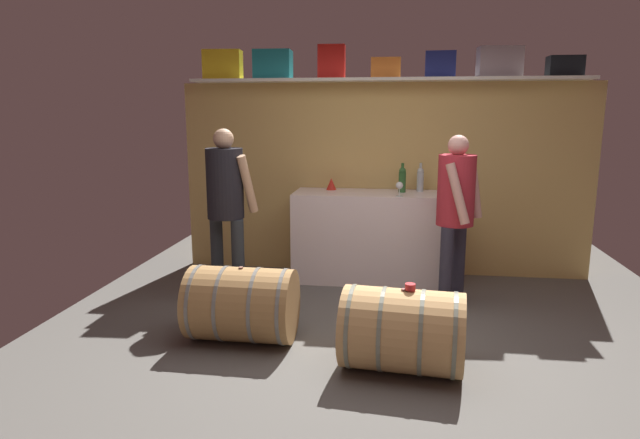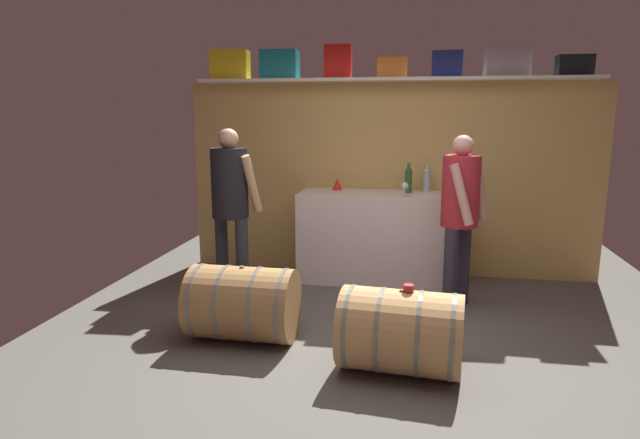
% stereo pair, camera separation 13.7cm
% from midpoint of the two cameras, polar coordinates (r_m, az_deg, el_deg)
% --- Properties ---
extents(ground_plane, '(5.69, 7.72, 0.02)m').
position_cam_midpoint_polar(ground_plane, '(4.71, 4.91, -11.28)').
color(ground_plane, '#585550').
extents(back_wall_panel, '(4.49, 0.10, 2.11)m').
position_cam_midpoint_polar(back_wall_panel, '(6.09, 5.97, 4.22)').
color(back_wall_panel, tan).
rests_on(back_wall_panel, ground).
extents(high_shelf_board, '(4.13, 0.40, 0.03)m').
position_cam_midpoint_polar(high_shelf_board, '(5.91, 6.13, 14.38)').
color(high_shelf_board, white).
rests_on(high_shelf_board, back_wall_panel).
extents(toolcase_yellow, '(0.42, 0.24, 0.31)m').
position_cam_midpoint_polar(toolcase_yellow, '(6.23, -10.82, 15.67)').
color(toolcase_yellow, yellow).
rests_on(toolcase_yellow, high_shelf_board).
extents(toolcase_teal, '(0.40, 0.29, 0.30)m').
position_cam_midpoint_polar(toolcase_teal, '(6.08, -5.63, 15.88)').
color(toolcase_teal, '#187A83').
rests_on(toolcase_teal, high_shelf_board).
extents(toolcase_red, '(0.29, 0.22, 0.34)m').
position_cam_midpoint_polar(toolcase_red, '(5.97, 0.55, 16.22)').
color(toolcase_red, red).
rests_on(toolcase_red, high_shelf_board).
extents(toolcase_orange, '(0.31, 0.25, 0.20)m').
position_cam_midpoint_polar(toolcase_orange, '(5.92, 6.24, 15.53)').
color(toolcase_orange, orange).
rests_on(toolcase_orange, high_shelf_board).
extents(toolcase_navy, '(0.32, 0.31, 0.26)m').
position_cam_midpoint_polar(toolcase_navy, '(5.92, 11.88, 15.62)').
color(toolcase_navy, navy).
rests_on(toolcase_navy, high_shelf_board).
extents(toolcase_grey, '(0.44, 0.25, 0.30)m').
position_cam_midpoint_polar(toolcase_grey, '(5.99, 17.69, 15.49)').
color(toolcase_grey, gray).
rests_on(toolcase_grey, high_shelf_board).
extents(toolcase_black, '(0.33, 0.22, 0.20)m').
position_cam_midpoint_polar(toolcase_black, '(6.12, 23.72, 14.52)').
color(toolcase_black, black).
rests_on(toolcase_black, high_shelf_board).
extents(work_cabinet, '(1.63, 0.61, 0.96)m').
position_cam_midpoint_polar(work_cabinet, '(5.84, 4.63, -1.80)').
color(work_cabinet, white).
rests_on(work_cabinet, ground).
extents(wine_bottle_green, '(0.08, 0.08, 0.31)m').
position_cam_midpoint_polar(wine_bottle_green, '(5.79, 7.97, 4.23)').
color(wine_bottle_green, '#2C5E2B').
rests_on(wine_bottle_green, work_cabinet).
extents(wine_bottle_clear, '(0.07, 0.07, 0.30)m').
position_cam_midpoint_polar(wine_bottle_clear, '(5.89, 9.83, 4.23)').
color(wine_bottle_clear, '#AFBBBF').
rests_on(wine_bottle_clear, work_cabinet).
extents(wine_glass, '(0.07, 0.07, 0.15)m').
position_cam_midpoint_polar(wine_glass, '(5.50, 7.64, 3.50)').
color(wine_glass, white).
rests_on(wine_glass, work_cabinet).
extents(red_funnel, '(0.11, 0.11, 0.13)m').
position_cam_midpoint_polar(red_funnel, '(5.94, 0.53, 3.76)').
color(red_funnel, red).
rests_on(red_funnel, work_cabinet).
extents(wine_barrel_near, '(0.89, 0.66, 0.60)m').
position_cam_midpoint_polar(wine_barrel_near, '(3.89, 7.65, -11.47)').
color(wine_barrel_near, tan).
rests_on(wine_barrel_near, ground).
extents(wine_barrel_far, '(0.84, 0.61, 0.60)m').
position_cam_midpoint_polar(wine_barrel_far, '(4.39, -9.09, -8.77)').
color(wine_barrel_far, '#A17644').
rests_on(wine_barrel_far, ground).
extents(tasting_cup, '(0.07, 0.07, 0.04)m').
position_cam_midpoint_polar(tasting_cup, '(3.78, 8.43, -7.01)').
color(tasting_cup, red).
rests_on(tasting_cup, wine_barrel_near).
extents(winemaker_pouring, '(0.44, 0.51, 1.59)m').
position_cam_midpoint_polar(winemaker_pouring, '(5.07, 13.36, 1.69)').
color(winemaker_pouring, '#2E2D3D').
rests_on(winemaker_pouring, ground).
extents(visitor_tasting, '(0.52, 0.45, 1.64)m').
position_cam_midpoint_polar(visitor_tasting, '(5.23, -10.60, 2.43)').
color(visitor_tasting, '#2B3238').
rests_on(visitor_tasting, ground).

